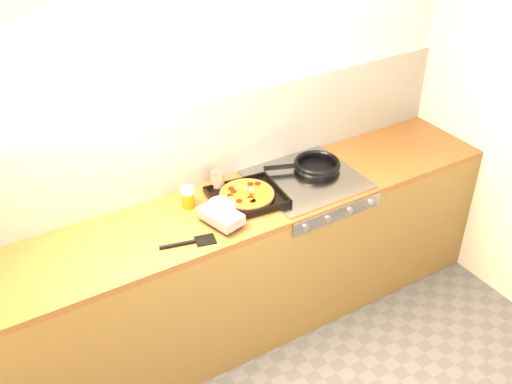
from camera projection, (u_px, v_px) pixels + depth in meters
room_shell at (212, 141)px, 3.33m from camera, size 3.20×3.20×3.20m
counter_run at (240, 266)px, 3.51m from camera, size 3.20×0.62×0.90m
stovetop at (306, 180)px, 3.46m from camera, size 0.60×0.56×0.02m
pizza_on_tray at (239, 200)px, 3.21m from camera, size 0.53×0.43×0.07m
frying_pan at (316, 165)px, 3.52m from camera, size 0.48×0.36×0.05m
tomato_can at (217, 180)px, 3.35m from camera, size 0.09×0.09×0.12m
juice_glass at (188, 197)px, 3.20m from camera, size 0.08×0.08×0.12m
wooden_spoon at (248, 181)px, 3.43m from camera, size 0.30×0.10×0.02m
black_spatula at (189, 243)px, 2.96m from camera, size 0.29×0.12×0.02m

